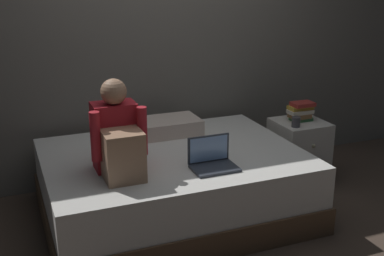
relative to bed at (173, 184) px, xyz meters
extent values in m
plane|color=#47382D|center=(0.20, -0.30, -0.26)|extent=(8.00, 8.00, 0.00)
cube|color=slate|center=(0.20, 0.90, 1.09)|extent=(5.60, 0.10, 2.70)
cube|color=brown|center=(0.00, 0.00, -0.16)|extent=(2.00, 1.50, 0.21)
cube|color=silver|center=(0.00, 0.00, 0.11)|extent=(1.96, 1.46, 0.32)
cube|color=beige|center=(1.30, 0.20, 0.02)|extent=(0.44, 0.44, 0.58)
sphere|color=gray|center=(1.30, -0.02, 0.15)|extent=(0.04, 0.04, 0.04)
cube|color=#B21E28|center=(-0.48, -0.14, 0.51)|extent=(0.30, 0.20, 0.48)
sphere|color=#A87C5E|center=(-0.48, -0.17, 0.84)|extent=(0.18, 0.18, 0.18)
cube|color=#A87C5E|center=(-0.48, -0.36, 0.44)|extent=(0.26, 0.24, 0.34)
cylinder|color=#B21E28|center=(-0.64, -0.28, 0.57)|extent=(0.07, 0.07, 0.34)
cylinder|color=#B21E28|center=(-0.32, -0.28, 0.57)|extent=(0.07, 0.07, 0.34)
cube|color=#333842|center=(0.16, -0.43, 0.28)|extent=(0.32, 0.22, 0.02)
cube|color=#333842|center=(0.16, -0.32, 0.39)|extent=(0.32, 0.01, 0.20)
cube|color=#8CB2EA|center=(0.16, -0.33, 0.39)|extent=(0.29, 0.00, 0.18)
cube|color=beige|center=(0.10, 0.45, 0.34)|extent=(0.56, 0.36, 0.13)
cube|color=#387042|center=(1.32, 0.23, 0.33)|extent=(0.18, 0.13, 0.03)
cube|color=brown|center=(1.30, 0.22, 0.36)|extent=(0.18, 0.13, 0.04)
cube|color=beige|center=(1.30, 0.22, 0.40)|extent=(0.22, 0.12, 0.03)
cube|color=gold|center=(1.31, 0.24, 0.43)|extent=(0.22, 0.12, 0.03)
cube|color=#9E2D28|center=(1.32, 0.22, 0.47)|extent=(0.20, 0.14, 0.04)
cylinder|color=#3D3D42|center=(1.17, 0.08, 0.36)|extent=(0.08, 0.08, 0.09)
camera|label=1|loc=(-1.19, -3.35, 1.62)|focal=45.84mm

